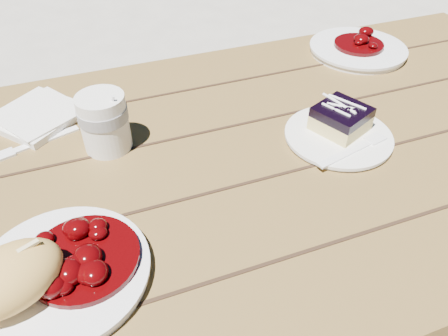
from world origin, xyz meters
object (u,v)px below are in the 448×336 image
object	(u,v)px
picnic_table	(148,240)
main_plate	(63,274)
bread_roll	(8,279)
dessert_plate	(338,137)
blueberry_cake	(341,118)
second_plate	(358,50)
coffee_cup	(104,123)

from	to	relation	value
picnic_table	main_plate	bearing A→B (deg)	-128.91
main_plate	bread_roll	world-z (taller)	bread_roll
dessert_plate	bread_roll	bearing A→B (deg)	-164.30
main_plate	blueberry_cake	distance (m)	0.54
main_plate	bread_roll	size ratio (longest dim) A/B	1.66
dessert_plate	second_plate	bearing A→B (deg)	50.86
picnic_table	coffee_cup	xyz separation A→B (m)	(-0.03, 0.10, 0.21)
main_plate	bread_roll	distance (m)	0.07
picnic_table	bread_roll	distance (m)	0.34
picnic_table	second_plate	world-z (taller)	second_plate
picnic_table	coffee_cup	world-z (taller)	coffee_cup
dessert_plate	main_plate	bearing A→B (deg)	-164.78
main_plate	second_plate	world-z (taller)	same
bread_roll	second_plate	size ratio (longest dim) A/B	0.59
blueberry_cake	second_plate	size ratio (longest dim) A/B	0.49
blueberry_cake	second_plate	bearing A→B (deg)	27.15
bread_roll	blueberry_cake	distance (m)	0.60
bread_roll	second_plate	distance (m)	0.92
picnic_table	dessert_plate	bearing A→B (deg)	-4.16
bread_roll	second_plate	xyz separation A→B (m)	(0.80, 0.45, -0.04)
blueberry_cake	main_plate	bearing A→B (deg)	173.05
dessert_plate	second_plate	size ratio (longest dim) A/B	0.83
dessert_plate	coffee_cup	xyz separation A→B (m)	(-0.40, 0.13, 0.05)
main_plate	second_plate	xyz separation A→B (m)	(0.74, 0.43, 0.00)
coffee_cup	second_plate	bearing A→B (deg)	14.41
blueberry_cake	coffee_cup	world-z (taller)	coffee_cup
main_plate	dessert_plate	xyz separation A→B (m)	(0.51, 0.14, -0.00)
main_plate	second_plate	size ratio (longest dim) A/B	0.97
bread_roll	second_plate	bearing A→B (deg)	29.40
second_plate	bread_roll	bearing A→B (deg)	-150.60
main_plate	blueberry_cake	bearing A→B (deg)	16.48
picnic_table	main_plate	size ratio (longest dim) A/B	8.94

